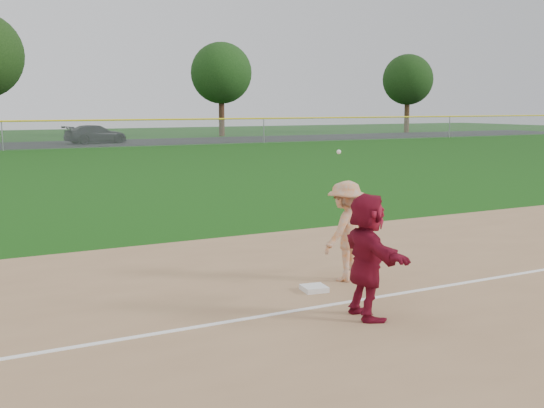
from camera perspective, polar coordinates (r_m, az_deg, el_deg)
name	(u,v)px	position (r m, az deg, el deg)	size (l,w,h in m)	color
ground	(315,292)	(11.49, 3.58, -7.39)	(160.00, 160.00, 0.00)	#14470D
foul_line	(342,303)	(10.84, 5.84, -8.25)	(60.00, 0.10, 0.01)	white
first_base	(314,288)	(11.49, 3.55, -7.06)	(0.39, 0.39, 0.09)	white
base_runner	(367,256)	(9.98, 7.97, -4.32)	(1.70, 0.54, 1.84)	maroon
car_right	(96,134)	(56.92, -14.52, 5.67)	(2.06, 5.06, 1.47)	black
first_base_play	(346,231)	(12.06, 6.19, -2.25)	(1.31, 1.07, 2.34)	#A9A9AC
outfield_fence	(1,122)	(49.74, -21.70, 6.41)	(110.00, 0.12, 110.00)	#999EA0
tree_3	(221,73)	(68.20, -4.27, 10.86)	(6.00, 6.00, 9.19)	#3B2215
tree_4	(408,80)	(78.51, 11.29, 10.16)	(5.60, 5.60, 8.67)	#3D2916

